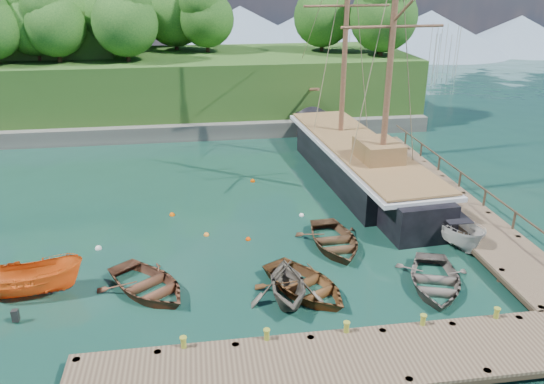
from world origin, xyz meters
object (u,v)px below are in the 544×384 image
at_px(rowboat_1, 287,300).
at_px(rowboat_3, 434,287).
at_px(rowboat_0, 149,292).
at_px(rowboat_2, 305,292).
at_px(rowboat_4, 334,247).
at_px(motorboat_orange, 33,295).
at_px(schooner, 358,165).
at_px(cabin_boat_white, 452,242).

height_order(rowboat_1, rowboat_3, rowboat_1).
distance_m(rowboat_0, rowboat_2, 6.91).
xyz_separation_m(rowboat_2, rowboat_4, (2.30, 3.87, 0.00)).
xyz_separation_m(rowboat_3, motorboat_orange, (-17.60, 1.99, 0.00)).
bearing_deg(schooner, cabin_boat_white, -81.39).
distance_m(rowboat_0, rowboat_1, 6.13).
xyz_separation_m(rowboat_2, schooner, (6.31, 13.00, 1.04)).
height_order(rowboat_0, rowboat_3, rowboat_0).
xyz_separation_m(cabin_boat_white, schooner, (-2.21, 9.53, 1.04)).
bearing_deg(rowboat_0, cabin_boat_white, -28.39).
distance_m(motorboat_orange, schooner, 21.48).
xyz_separation_m(rowboat_4, motorboat_orange, (-14.13, -2.33, 0.00)).
bearing_deg(motorboat_orange, rowboat_1, -105.19).
xyz_separation_m(rowboat_1, rowboat_2, (0.90, 0.51, 0.00)).
xyz_separation_m(rowboat_4, schooner, (4.01, 9.13, 1.04)).
bearing_deg(rowboat_1, rowboat_2, 32.40).
relative_size(rowboat_3, cabin_boat_white, 1.03).
height_order(rowboat_0, schooner, schooner).
height_order(rowboat_2, motorboat_orange, motorboat_orange).
bearing_deg(rowboat_1, rowboat_4, 56.58).
bearing_deg(rowboat_3, rowboat_2, -166.13).
relative_size(rowboat_0, rowboat_2, 1.00).
height_order(rowboat_0, cabin_boat_white, cabin_boat_white).
xyz_separation_m(rowboat_1, rowboat_4, (3.20, 4.38, 0.00)).
distance_m(rowboat_0, motorboat_orange, 5.02).
bearing_deg(rowboat_3, rowboat_1, -161.14).
height_order(rowboat_1, schooner, schooner).
relative_size(rowboat_2, cabin_boat_white, 1.03).
relative_size(rowboat_4, schooner, 0.18).
xyz_separation_m(rowboat_3, rowboat_4, (-3.47, 4.32, 0.00)).
bearing_deg(rowboat_2, cabin_boat_white, -7.36).
bearing_deg(rowboat_0, rowboat_3, -44.12).
xyz_separation_m(rowboat_1, motorboat_orange, (-10.93, 2.05, 0.00)).
height_order(rowboat_3, schooner, schooner).
bearing_deg(rowboat_0, motorboat_orange, 136.77).
bearing_deg(rowboat_3, schooner, 106.09).
height_order(rowboat_3, rowboat_4, rowboat_4).
distance_m(rowboat_0, rowboat_3, 12.69).
xyz_separation_m(rowboat_2, rowboat_3, (5.77, -0.46, 0.00)).
relative_size(motorboat_orange, schooner, 0.17).
xyz_separation_m(motorboat_orange, schooner, (18.13, 11.46, 1.04)).
xyz_separation_m(rowboat_1, schooner, (7.21, 13.51, 1.04)).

